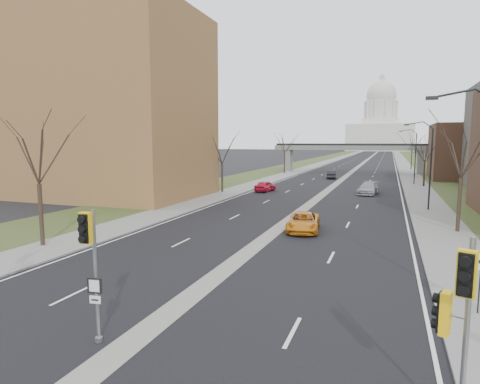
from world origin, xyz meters
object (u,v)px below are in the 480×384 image
Objects in this scene: signal_pole_median at (90,253)px; car_right_near at (303,222)px; car_left_far at (332,175)px; signal_pole_right at (458,308)px; car_left_near at (265,186)px; car_right_mid at (368,188)px.

car_right_near is at bearing 72.59° from signal_pole_median.
car_left_far is at bearing 87.74° from car_right_near.
signal_pole_right is 21.66m from car_right_near.
signal_pole_median is 1.06× the size of car_left_near.
signal_pole_median is 0.86× the size of car_right_mid.
signal_pole_right is 0.88× the size of car_right_mid.
car_right_mid is at bearing 72.83° from signal_pole_median.
car_left_near is at bearing 132.03° from signal_pole_right.
car_right_near is at bearing -91.95° from car_right_mid.
car_right_mid is (7.54, -21.23, 0.02)m from car_left_far.
car_left_far is (5.94, 22.95, 0.01)m from car_left_near.
car_right_mid is at bearing 74.48° from car_right_near.
car_right_near is at bearing 88.58° from car_left_far.
signal_pole_right is 66.85m from car_left_far.
signal_pole_median is at bearing -105.95° from car_right_near.
signal_pole_median reaches higher than car_right_mid.
car_left_near reaches higher than car_right_near.
car_left_far is 0.90× the size of car_right_near.
signal_pole_right is 44.82m from car_right_mid.
signal_pole_right is at bearing 93.55° from car_left_far.
signal_pole_median reaches higher than car_left_near.
signal_pole_median reaches higher than car_left_far.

